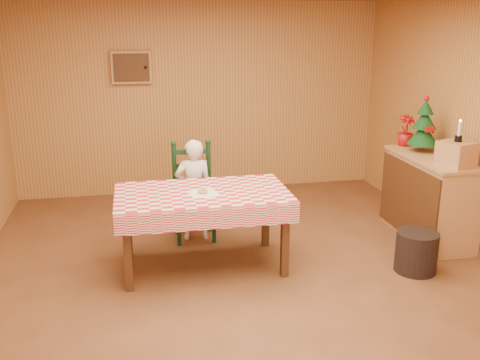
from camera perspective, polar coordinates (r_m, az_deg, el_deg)
The scene contains 13 objects.
ground at distance 5.00m, azimuth 0.46°, elevation -11.14°, with size 6.00×6.00×0.00m, color brown.
cabin_walls at distance 4.98m, azimuth -0.80°, elevation 10.79°, with size 5.10×6.05×2.65m.
dining_table at distance 5.12m, azimuth -4.03°, elevation -2.14°, with size 1.66×0.96×0.77m.
ladder_chair at distance 5.92m, azimuth -4.99°, elevation -1.44°, with size 0.44×0.40×1.08m.
seated_child at distance 5.85m, azimuth -4.94°, elevation -1.06°, with size 0.41×0.27×1.12m, color white.
napkin at distance 5.05m, azimuth -3.97°, elevation -1.41°, with size 0.26×0.26×0.00m, color white.
donut at distance 5.04m, azimuth -3.98°, elevation -1.22°, with size 0.10×0.10×0.03m, color #CA9448.
shelf_unit at distance 6.24m, azimuth 19.47°, elevation -1.77°, with size 0.54×1.24×0.93m.
crate at distance 5.77m, azimuth 22.09°, elevation 2.60°, with size 0.30×0.30×0.25m, color tan.
christmas_tree at distance 6.27m, azimuth 19.04°, elevation 5.41°, with size 0.34×0.34×0.62m.
flower_arrangement at distance 6.52m, azimuth 17.27°, elevation 5.06°, with size 0.20×0.20×0.36m, color #A7100F.
candle_set at distance 5.73m, azimuth 22.29°, elevation 4.44°, with size 0.07×0.07×0.22m.
storage_bin at distance 5.45m, azimuth 18.29°, elevation -7.28°, with size 0.40×0.40×0.40m, color black.
Camera 1 is at (-0.92, -4.33, 2.32)m, focal length 40.00 mm.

